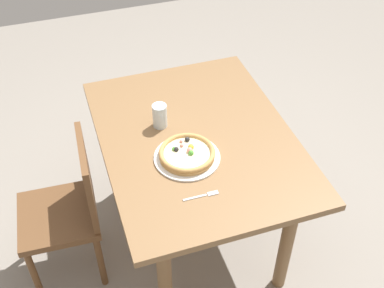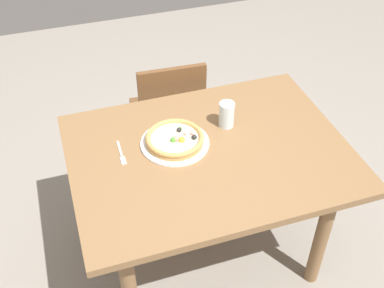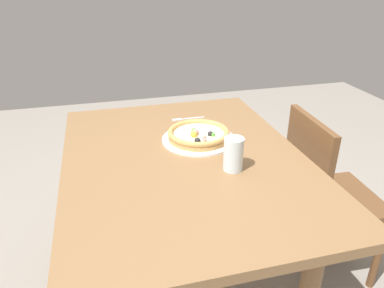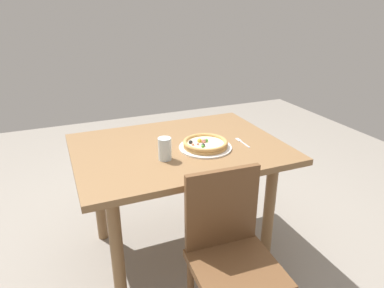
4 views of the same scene
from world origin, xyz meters
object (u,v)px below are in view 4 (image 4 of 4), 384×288
object	(u,v)px
dining_table	(179,162)
fork	(242,142)
chair_near	(231,253)
pizza	(205,144)
plate	(205,147)
drinking_glass	(165,149)

from	to	relation	value
dining_table	fork	xyz separation A→B (m)	(0.39, -0.10, 0.11)
dining_table	chair_near	xyz separation A→B (m)	(0.00, -0.69, -0.18)
pizza	fork	distance (m)	0.26
plate	drinking_glass	xyz separation A→B (m)	(-0.28, -0.06, 0.06)
dining_table	chair_near	size ratio (longest dim) A/B	1.46
chair_near	drinking_glass	distance (m)	0.66
dining_table	plate	bearing A→B (deg)	-35.10
chair_near	plate	size ratio (longest dim) A/B	2.72
drinking_glass	plate	bearing A→B (deg)	11.52
dining_table	drinking_glass	bearing A→B (deg)	-132.75
pizza	drinking_glass	xyz separation A→B (m)	(-0.28, -0.06, 0.03)
chair_near	pizza	xyz separation A→B (m)	(0.13, 0.59, 0.32)
plate	fork	xyz separation A→B (m)	(0.25, -0.00, -0.00)
chair_near	plate	world-z (taller)	chair_near
chair_near	pizza	size ratio (longest dim) A/B	3.22
plate	drinking_glass	bearing A→B (deg)	-168.48
pizza	drinking_glass	distance (m)	0.28
dining_table	fork	size ratio (longest dim) A/B	7.70
plate	pizza	xyz separation A→B (m)	(-0.00, 0.00, 0.03)
dining_table	plate	distance (m)	0.20
chair_near	drinking_glass	xyz separation A→B (m)	(-0.14, 0.54, 0.36)
plate	fork	bearing A→B (deg)	-0.56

